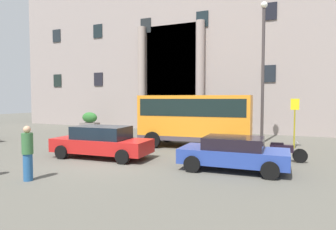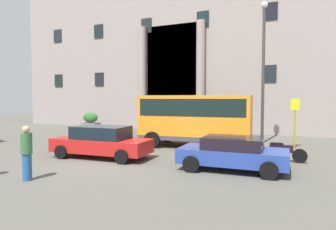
{
  "view_description": "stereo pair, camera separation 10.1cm",
  "coord_description": "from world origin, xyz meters",
  "px_view_note": "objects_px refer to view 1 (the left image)",
  "views": [
    {
      "loc": [
        7.48,
        -10.35,
        2.72
      ],
      "look_at": [
        0.51,
        5.09,
        1.77
      ],
      "focal_mm": 31.67,
      "sensor_mm": 36.0,
      "label": 1
    },
    {
      "loc": [
        7.58,
        -10.31,
        2.72
      ],
      "look_at": [
        0.51,
        5.09,
        1.77
      ],
      "focal_mm": 31.67,
      "sensor_mm": 36.0,
      "label": 2
    }
  ],
  "objects_px": {
    "pedestrian_woman_with_bag": "(28,153)",
    "orange_minibus": "(196,116)",
    "bus_stop_sign": "(295,118)",
    "parked_compact_extra": "(102,142)",
    "motorcycle_far_end": "(280,151)",
    "parked_sedan_far": "(234,153)",
    "hedge_planter_entrance_left": "(214,127)",
    "lamppost_plaza_centre": "(263,63)",
    "hedge_planter_east": "(90,121)",
    "hedge_planter_far_west": "(160,123)"
  },
  "relations": [
    {
      "from": "pedestrian_woman_with_bag",
      "to": "orange_minibus",
      "type": "bearing_deg",
      "value": 123.86
    },
    {
      "from": "bus_stop_sign",
      "to": "pedestrian_woman_with_bag",
      "type": "distance_m",
      "value": 13.15
    },
    {
      "from": "parked_compact_extra",
      "to": "motorcycle_far_end",
      "type": "xyz_separation_m",
      "value": [
        7.53,
        2.46,
        -0.28
      ]
    },
    {
      "from": "parked_sedan_far",
      "to": "pedestrian_woman_with_bag",
      "type": "xyz_separation_m",
      "value": [
        -5.89,
        -4.27,
        0.26
      ]
    },
    {
      "from": "orange_minibus",
      "to": "pedestrian_woman_with_bag",
      "type": "relative_size",
      "value": 3.46
    },
    {
      "from": "hedge_planter_entrance_left",
      "to": "pedestrian_woman_with_bag",
      "type": "distance_m",
      "value": 14.28
    },
    {
      "from": "lamppost_plaza_centre",
      "to": "motorcycle_far_end",
      "type": "bearing_deg",
      "value": -75.12
    },
    {
      "from": "parked_compact_extra",
      "to": "orange_minibus",
      "type": "bearing_deg",
      "value": 54.97
    },
    {
      "from": "bus_stop_sign",
      "to": "lamppost_plaza_centre",
      "type": "relative_size",
      "value": 0.32
    },
    {
      "from": "hedge_planter_east",
      "to": "parked_sedan_far",
      "type": "bearing_deg",
      "value": -33.72
    },
    {
      "from": "hedge_planter_east",
      "to": "parked_compact_extra",
      "type": "relative_size",
      "value": 0.34
    },
    {
      "from": "bus_stop_sign",
      "to": "hedge_planter_entrance_left",
      "type": "distance_m",
      "value": 6.61
    },
    {
      "from": "parked_compact_extra",
      "to": "parked_sedan_far",
      "type": "bearing_deg",
      "value": -2.67
    },
    {
      "from": "orange_minibus",
      "to": "lamppost_plaza_centre",
      "type": "distance_m",
      "value": 5.34
    },
    {
      "from": "hedge_planter_entrance_left",
      "to": "lamppost_plaza_centre",
      "type": "distance_m",
      "value": 6.04
    },
    {
      "from": "hedge_planter_entrance_left",
      "to": "pedestrian_woman_with_bag",
      "type": "xyz_separation_m",
      "value": [
        -2.42,
        -14.07,
        0.3
      ]
    },
    {
      "from": "lamppost_plaza_centre",
      "to": "parked_sedan_far",
      "type": "bearing_deg",
      "value": -91.17
    },
    {
      "from": "hedge_planter_far_west",
      "to": "parked_sedan_far",
      "type": "distance_m",
      "value": 12.83
    },
    {
      "from": "parked_compact_extra",
      "to": "pedestrian_woman_with_bag",
      "type": "bearing_deg",
      "value": -92.6
    },
    {
      "from": "bus_stop_sign",
      "to": "hedge_planter_far_west",
      "type": "bearing_deg",
      "value": 158.96
    },
    {
      "from": "hedge_planter_entrance_left",
      "to": "hedge_planter_far_west",
      "type": "bearing_deg",
      "value": 176.74
    },
    {
      "from": "hedge_planter_entrance_left",
      "to": "parked_compact_extra",
      "type": "distance_m",
      "value": 10.27
    },
    {
      "from": "orange_minibus",
      "to": "motorcycle_far_end",
      "type": "xyz_separation_m",
      "value": [
        4.65,
        -2.37,
        -1.26
      ]
    },
    {
      "from": "orange_minibus",
      "to": "hedge_planter_entrance_left",
      "type": "relative_size",
      "value": 3.31
    },
    {
      "from": "bus_stop_sign",
      "to": "motorcycle_far_end",
      "type": "xyz_separation_m",
      "value": [
        -0.46,
        -3.92,
        -1.21
      ]
    },
    {
      "from": "parked_compact_extra",
      "to": "hedge_planter_entrance_left",
      "type": "bearing_deg",
      "value": 71.59
    },
    {
      "from": "orange_minibus",
      "to": "hedge_planter_east",
      "type": "bearing_deg",
      "value": 150.09
    },
    {
      "from": "hedge_planter_far_west",
      "to": "pedestrian_woman_with_bag",
      "type": "height_order",
      "value": "pedestrian_woman_with_bag"
    },
    {
      "from": "bus_stop_sign",
      "to": "hedge_planter_east",
      "type": "xyz_separation_m",
      "value": [
        -16.88,
        3.71,
        -0.95
      ]
    },
    {
      "from": "hedge_planter_far_west",
      "to": "motorcycle_far_end",
      "type": "bearing_deg",
      "value": -39.22
    },
    {
      "from": "hedge_planter_far_west",
      "to": "motorcycle_far_end",
      "type": "relative_size",
      "value": 0.74
    },
    {
      "from": "hedge_planter_entrance_left",
      "to": "parked_sedan_far",
      "type": "height_order",
      "value": "hedge_planter_entrance_left"
    },
    {
      "from": "motorcycle_far_end",
      "to": "pedestrian_woman_with_bag",
      "type": "relative_size",
      "value": 1.14
    },
    {
      "from": "orange_minibus",
      "to": "bus_stop_sign",
      "type": "xyz_separation_m",
      "value": [
        5.11,
        1.55,
        -0.04
      ]
    },
    {
      "from": "motorcycle_far_end",
      "to": "hedge_planter_far_west",
      "type": "bearing_deg",
      "value": 133.41
    },
    {
      "from": "bus_stop_sign",
      "to": "motorcycle_far_end",
      "type": "distance_m",
      "value": 4.13
    },
    {
      "from": "orange_minibus",
      "to": "hedge_planter_east",
      "type": "xyz_separation_m",
      "value": [
        -11.77,
        5.27,
        -0.99
      ]
    },
    {
      "from": "orange_minibus",
      "to": "lamppost_plaza_centre",
      "type": "height_order",
      "value": "lamppost_plaza_centre"
    },
    {
      "from": "bus_stop_sign",
      "to": "hedge_planter_entrance_left",
      "type": "height_order",
      "value": "bus_stop_sign"
    },
    {
      "from": "hedge_planter_east",
      "to": "hedge_planter_entrance_left",
      "type": "height_order",
      "value": "hedge_planter_east"
    },
    {
      "from": "parked_compact_extra",
      "to": "hedge_planter_far_west",
      "type": "bearing_deg",
      "value": 96.74
    },
    {
      "from": "lamppost_plaza_centre",
      "to": "hedge_planter_entrance_left",
      "type": "bearing_deg",
      "value": 147.42
    },
    {
      "from": "hedge_planter_east",
      "to": "motorcycle_far_end",
      "type": "distance_m",
      "value": 18.1
    },
    {
      "from": "orange_minibus",
      "to": "motorcycle_far_end",
      "type": "bearing_deg",
      "value": -32.8
    },
    {
      "from": "parked_sedan_far",
      "to": "parked_compact_extra",
      "type": "height_order",
      "value": "parked_compact_extra"
    },
    {
      "from": "hedge_planter_entrance_left",
      "to": "parked_compact_extra",
      "type": "relative_size",
      "value": 0.41
    },
    {
      "from": "parked_compact_extra",
      "to": "pedestrian_woman_with_bag",
      "type": "xyz_separation_m",
      "value": [
        0.11,
        -4.12,
        0.19
      ]
    },
    {
      "from": "bus_stop_sign",
      "to": "pedestrian_woman_with_bag",
      "type": "height_order",
      "value": "bus_stop_sign"
    },
    {
      "from": "hedge_planter_far_west",
      "to": "parked_compact_extra",
      "type": "distance_m",
      "value": 10.39
    },
    {
      "from": "orange_minibus",
      "to": "motorcycle_far_end",
      "type": "distance_m",
      "value": 5.36
    }
  ]
}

